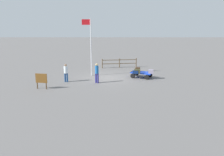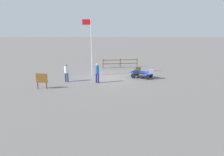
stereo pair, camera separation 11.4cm
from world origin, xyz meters
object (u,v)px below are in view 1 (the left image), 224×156
suitcase_navy (135,72)px  luggage_cart (141,73)px  suitcase_maroon (137,71)px  signboard (41,79)px  flagpole (90,43)px  worker_lead (97,72)px  suitcase_dark (151,72)px  suitcase_tan (138,69)px  worker_trailing (66,71)px

suitcase_navy → luggage_cart: bearing=-136.0°
luggage_cart → suitcase_navy: (0.62, 0.60, 0.27)m
suitcase_maroon → signboard: signboard is taller
suitcase_maroon → flagpole: flagpole is taller
suitcase_navy → suitcase_maroon: bearing=-162.4°
suitcase_navy → worker_lead: (3.50, 1.44, 0.31)m
suitcase_dark → signboard: signboard is taller
suitcase_tan → worker_lead: (3.81, 2.35, 0.26)m
suitcase_maroon → worker_trailing: bearing=10.0°
suitcase_dark → worker_lead: worker_lead is taller
worker_trailing → flagpole: bearing=-127.9°
worker_trailing → signboard: 2.70m
luggage_cart → suitcase_dark: suitcase_dark is taller
luggage_cart → worker_lead: 4.64m
luggage_cart → suitcase_maroon: 0.79m
worker_lead → worker_trailing: 2.79m
flagpole → luggage_cart: bearing=170.4°
luggage_cart → suitcase_maroon: bearing=50.3°
luggage_cart → flagpole: flagpole is taller
suitcase_navy → suitcase_dark: bearing=-179.8°
suitcase_dark → signboard: (9.22, 3.31, 0.08)m
luggage_cart → suitcase_navy: bearing=44.0°
suitcase_dark → suitcase_maroon: 1.27m
suitcase_tan → flagpole: 5.26m
worker_lead → signboard: (4.28, 1.87, -0.20)m
suitcase_tan → suitcase_maroon: size_ratio=0.83×
flagpole → signboard: flagpole is taller
suitcase_maroon → worker_trailing: size_ratio=0.37×
worker_lead → flagpole: bearing=-74.3°
luggage_cart → suitcase_dark: 1.06m
flagpole → suitcase_navy: bearing=161.6°
suitcase_maroon → luggage_cart: bearing=-129.7°
suitcase_dark → worker_trailing: size_ratio=0.32×
suitcase_maroon → worker_lead: 3.97m
suitcase_navy → suitcase_dark: suitcase_dark is taller
suitcase_dark → luggage_cart: bearing=-36.2°
suitcase_tan → suitcase_maroon: 0.87m
suitcase_tan → signboard: 9.12m
suitcase_maroon → worker_trailing: (6.43, 1.13, 0.21)m
suitcase_dark → suitcase_tan: bearing=-38.7°
suitcase_maroon → flagpole: (4.47, -1.38, 2.47)m
worker_lead → suitcase_navy: bearing=-157.7°
worker_lead → flagpole: flagpole is taller
suitcase_maroon → worker_lead: worker_lead is taller
worker_trailing → signboard: (1.52, 2.23, -0.15)m
luggage_cart → flagpole: (4.93, -0.83, 2.80)m
flagpole → suitcase_tan: bearing=173.5°
flagpole → signboard: 6.35m
suitcase_navy → worker_lead: size_ratio=0.31×
suitcase_navy → suitcase_tan: bearing=-108.7°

